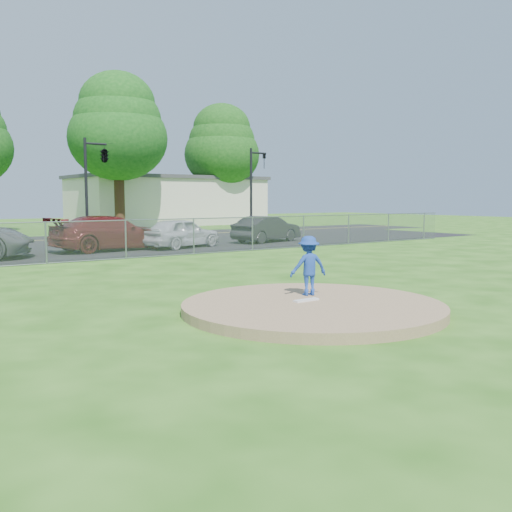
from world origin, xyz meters
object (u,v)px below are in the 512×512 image
Objects in this scene: commercial_building at (167,200)px; pitcher at (308,266)px; parked_car_pearl at (181,233)px; parked_car_charcoal at (267,229)px; tree_far_right at (222,145)px; tree_right at (118,126)px; traffic_signal_center at (103,157)px; parked_car_darkred at (110,233)px; traffic_signal_right at (254,183)px.

commercial_building is 12.45× the size of pitcher.
parked_car_charcoal is at bearing -102.91° from parked_car_pearl.
parked_car_charcoal is at bearing -116.07° from tree_far_right.
parked_car_charcoal is (10.00, 14.89, -0.16)m from pitcher.
tree_right is 11.60m from traffic_signal_center.
pitcher is 15.15m from parked_car_pearl.
tree_right reaches higher than pitcher.
tree_far_right is 20.78m from traffic_signal_center.
commercial_building is 1.41× the size of tree_right.
commercial_building is 20.17m from traffic_signal_center.
traffic_signal_center is at bearing -116.71° from tree_right.
tree_far_right is 1.92× the size of traffic_signal_center.
commercial_building reaches higher than parked_car_darkred.
commercial_building is 3.96× the size of parked_car_pearl.
tree_far_right reaches higher than traffic_signal_center.
pitcher reaches higher than parked_car_pearl.
traffic_signal_right is at bearing 0.00° from traffic_signal_center.
commercial_building is at bearing 143.13° from tree_far_right.
traffic_signal_center is 21.87m from pitcher.
traffic_signal_right is at bearing -62.36° from tree_right.
traffic_signal_right is (5.24, -10.00, -4.29)m from tree_right.
traffic_signal_center is at bearing -8.27° from parked_car_pearl.
traffic_signal_center is 7.94m from parked_car_pearl.
tree_far_right is 39.90m from pitcher.
traffic_signal_center reaches higher than parked_car_charcoal.
commercial_building is 2.93× the size of traffic_signal_center.
parked_car_charcoal is (8.66, -0.13, -0.09)m from parked_car_darkred.
parked_car_darkred is at bearing 75.35° from parked_car_charcoal.
tree_far_right is 14.69m from traffic_signal_right.
tree_far_right is at bearing 15.26° from tree_right.
parked_car_charcoal is at bearing -108.44° from pitcher.
pitcher reaches higher than parked_car_charcoal.
parked_car_charcoal is (-3.72, -6.37, -2.66)m from traffic_signal_right.
parked_car_charcoal is at bearing -84.69° from tree_right.
tree_far_right is at bearing 39.04° from traffic_signal_center.
pitcher is at bearing 168.17° from parked_car_darkred.
tree_right reaches higher than traffic_signal_right.
traffic_signal_right is (10.27, 0.00, -1.25)m from traffic_signal_center.
parked_car_pearl is at bearing -103.02° from tree_right.
parked_car_charcoal is (5.41, 0.46, -0.01)m from parked_car_pearl.
traffic_signal_center is at bearing -25.45° from parked_car_darkred.
parked_car_pearl is (4.59, 14.44, -0.14)m from pitcher.
parked_car_charcoal is (-9.48, -19.37, -6.36)m from tree_far_right.
parked_car_charcoal is at bearing -44.21° from traffic_signal_center.
traffic_signal_right reaches higher than pitcher.
traffic_signal_center is 1.04× the size of parked_car_darkred.
pitcher is (-3.45, -21.27, -3.75)m from traffic_signal_center.
tree_right is at bearing -30.49° from parked_car_darkred.
parked_car_pearl is (-9.13, -6.83, -2.65)m from traffic_signal_right.
pitcher is at bearing -99.21° from traffic_signal_center.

